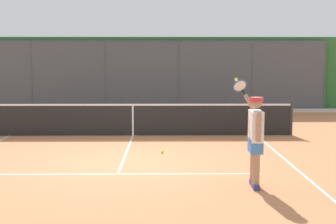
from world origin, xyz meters
TOP-DOWN VIEW (x-y plane):
  - ground_plane at (0.00, 0.00)m, footprint 60.00×60.00m
  - court_line_markings at (0.00, 1.27)m, footprint 7.55×8.27m
  - fence_backdrop at (0.00, -10.13)m, footprint 18.85×1.37m
  - tennis_net at (0.00, -3.57)m, footprint 9.71×0.09m
  - tennis_player at (-2.59, 1.86)m, footprint 0.45×1.39m
  - tennis_ball_near_net at (-0.90, -1.03)m, footprint 0.07×0.07m

SIDE VIEW (x-z plane):
  - ground_plane at x=0.00m, z-range 0.00..0.00m
  - court_line_markings at x=0.00m, z-range 0.00..0.01m
  - tennis_ball_near_net at x=-0.90m, z-range 0.00..0.07m
  - tennis_net at x=0.00m, z-range -0.04..1.03m
  - tennis_player at x=-2.59m, z-range 0.00..1.94m
  - fence_backdrop at x=0.00m, z-range -0.01..3.22m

